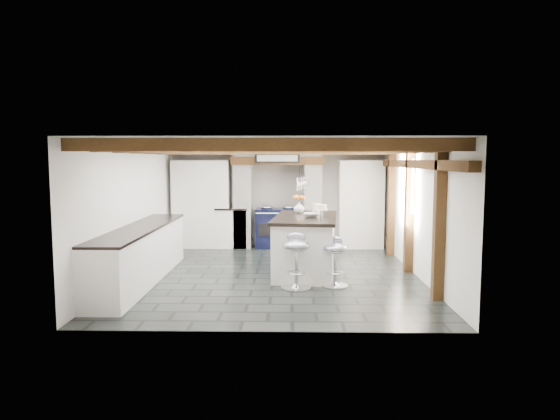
{
  "coord_description": "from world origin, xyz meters",
  "views": [
    {
      "loc": [
        0.28,
        -8.72,
        2.04
      ],
      "look_at": [
        0.1,
        0.4,
        1.1
      ],
      "focal_mm": 32.0,
      "sensor_mm": 36.0,
      "label": 1
    }
  ],
  "objects_px": {
    "range_cooker": "(278,227)",
    "bar_stool_near": "(335,256)",
    "bar_stool_far": "(296,254)",
    "kitchen_island": "(306,244)"
  },
  "relations": [
    {
      "from": "range_cooker",
      "to": "kitchen_island",
      "type": "height_order",
      "value": "kitchen_island"
    },
    {
      "from": "kitchen_island",
      "to": "bar_stool_far",
      "type": "xyz_separation_m",
      "value": [
        -0.18,
        -1.13,
        0.03
      ]
    },
    {
      "from": "bar_stool_far",
      "to": "bar_stool_near",
      "type": "bearing_deg",
      "value": 23.95
    },
    {
      "from": "bar_stool_near",
      "to": "bar_stool_far",
      "type": "bearing_deg",
      "value": -159.63
    },
    {
      "from": "range_cooker",
      "to": "bar_stool_near",
      "type": "bearing_deg",
      "value": -74.36
    },
    {
      "from": "range_cooker",
      "to": "bar_stool_near",
      "type": "height_order",
      "value": "range_cooker"
    },
    {
      "from": "bar_stool_far",
      "to": "range_cooker",
      "type": "bearing_deg",
      "value": 107.12
    },
    {
      "from": "bar_stool_far",
      "to": "kitchen_island",
      "type": "bearing_deg",
      "value": 92.22
    },
    {
      "from": "kitchen_island",
      "to": "bar_stool_far",
      "type": "relative_size",
      "value": 2.43
    },
    {
      "from": "kitchen_island",
      "to": "bar_stool_far",
      "type": "distance_m",
      "value": 1.14
    }
  ]
}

